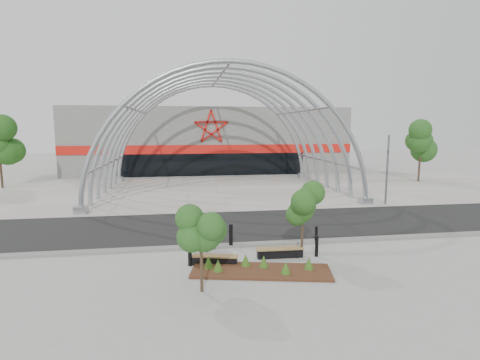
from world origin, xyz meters
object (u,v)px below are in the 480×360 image
at_px(signal_pole, 387,169).
at_px(bench_0, 215,260).
at_px(bench_1, 280,253).
at_px(bollard_2, 231,236).
at_px(street_tree_0, 201,222).
at_px(street_tree_1, 303,207).

relative_size(signal_pole, bench_0, 2.61).
xyz_separation_m(signal_pole, bench_1, (-10.53, -9.71, -2.45)).
relative_size(bench_0, bollard_2, 1.74).
bearing_deg(bench_1, signal_pole, 42.67).
distance_m(street_tree_0, bench_0, 3.45).
relative_size(street_tree_0, street_tree_1, 1.11).
relative_size(signal_pole, street_tree_1, 1.63).
xyz_separation_m(bench_1, bollard_2, (-1.95, 1.68, 0.35)).
distance_m(signal_pole, street_tree_1, 13.66).
bearing_deg(bench_0, street_tree_0, -105.07).
bearing_deg(bench_1, bench_0, -171.25).
distance_m(bench_0, bollard_2, 2.35).
height_order(bench_0, bench_1, bench_1).
bearing_deg(street_tree_1, signal_pole, 45.61).
distance_m(bench_0, bench_1, 2.93).
height_order(street_tree_0, street_tree_1, street_tree_0).
relative_size(signal_pole, bollard_2, 4.55).
bearing_deg(bench_0, bollard_2, 66.11).
xyz_separation_m(street_tree_0, bench_0, (0.67, 2.48, -2.30)).
bearing_deg(street_tree_1, bench_0, -174.12).
height_order(street_tree_0, bench_0, street_tree_0).
bearing_deg(bollard_2, street_tree_0, -109.26).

